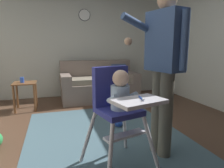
# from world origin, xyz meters

# --- Properties ---
(ground) EXTENTS (6.06, 6.64, 0.10)m
(ground) POSITION_xyz_m (0.00, 0.00, -0.05)
(ground) COLOR #4D3526
(wall_far) EXTENTS (5.26, 0.06, 2.72)m
(wall_far) POSITION_xyz_m (0.00, 2.55, 1.36)
(wall_far) COLOR beige
(wall_far) RESTS_ON ground
(area_rug) EXTENTS (2.03, 2.51, 0.01)m
(area_rug) POSITION_xyz_m (-0.07, 0.07, 0.00)
(area_rug) COLOR #425D68
(area_rug) RESTS_ON ground
(couch) EXTENTS (1.66, 0.86, 0.86)m
(couch) POSITION_xyz_m (0.29, 2.03, 0.33)
(couch) COLOR #75665D
(couch) RESTS_ON ground
(high_chair) EXTENTS (0.72, 0.82, 0.98)m
(high_chair) POSITION_xyz_m (-0.14, -0.58, 0.68)
(high_chair) COLOR silver
(high_chair) RESTS_ON ground
(adult_standing) EXTENTS (0.59, 0.50, 1.70)m
(adult_standing) POSITION_xyz_m (0.39, -0.47, 0.96)
(adult_standing) COLOR #626053
(adult_standing) RESTS_ON ground
(toy_ball) EXTENTS (0.15, 0.15, 0.15)m
(toy_ball) POSITION_xyz_m (0.19, 0.37, 0.08)
(toy_ball) COLOR #284CB7
(toy_ball) RESTS_ON ground
(side_table) EXTENTS (0.40, 0.40, 0.52)m
(side_table) POSITION_xyz_m (-1.20, 1.64, 0.38)
(side_table) COLOR brown
(side_table) RESTS_ON ground
(sippy_cup) EXTENTS (0.07, 0.07, 0.10)m
(sippy_cup) POSITION_xyz_m (-1.24, 1.64, 0.57)
(sippy_cup) COLOR #284CB7
(sippy_cup) RESTS_ON side_table
(wall_clock) EXTENTS (0.27, 0.04, 0.27)m
(wall_clock) POSITION_xyz_m (0.08, 2.51, 1.89)
(wall_clock) COLOR white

